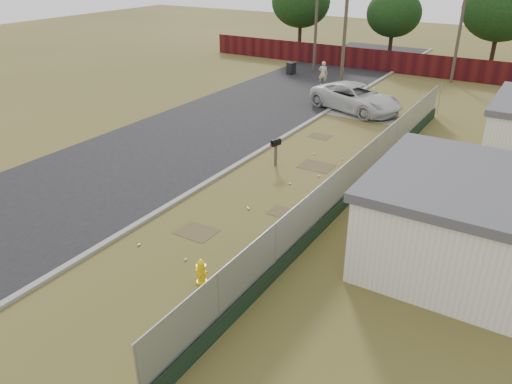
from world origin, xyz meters
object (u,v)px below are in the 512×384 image
Objects in this scene: pedestrian at (323,74)px; trash_bin at (291,68)px; pickup_truck at (356,98)px; fire_hydrant at (201,272)px; mailbox at (276,145)px.

pedestrian is 4.58m from trash_bin.
pickup_truck is at bearing -40.18° from trash_bin.
mailbox is at bearing 106.01° from fire_hydrant.
trash_bin is at bearing 68.62° from pickup_truck.
fire_hydrant is 26.18m from pedestrian.
mailbox is at bearing -64.15° from trash_bin.
trash_bin reaches higher than fire_hydrant.
pickup_truck reaches higher than fire_hydrant.
mailbox is 1.38× the size of trash_bin.
pedestrian is (-4.60, 4.94, 0.08)m from pickup_truck.
pedestrian is at bearing 106.86° from mailbox.
mailbox is 10.73m from pickup_truck.
pickup_truck reaches higher than mailbox.
pedestrian is (-4.75, 15.67, -0.14)m from mailbox.
pedestrian reaches higher than trash_bin.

